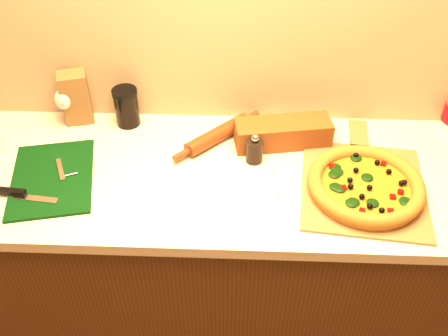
% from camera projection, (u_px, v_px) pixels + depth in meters
% --- Properties ---
extents(cabinet, '(2.80, 0.65, 0.86)m').
position_uv_depth(cabinet, '(230.00, 259.00, 2.00)').
color(cabinet, '#43260E').
rests_on(cabinet, ground).
extents(countertop, '(2.84, 0.68, 0.04)m').
position_uv_depth(countertop, '(231.00, 176.00, 1.71)').
color(countertop, beige).
rests_on(countertop, cabinet).
extents(pizza_peel, '(0.44, 0.61, 0.01)m').
position_uv_depth(pizza_peel, '(363.00, 184.00, 1.64)').
color(pizza_peel, brown).
rests_on(pizza_peel, countertop).
extents(pizza, '(0.37, 0.37, 0.05)m').
position_uv_depth(pizza, '(366.00, 185.00, 1.60)').
color(pizza, '#C57F31').
rests_on(pizza, pizza_peel).
extents(cutting_board, '(0.33, 0.41, 0.03)m').
position_uv_depth(cutting_board, '(51.00, 178.00, 1.66)').
color(cutting_board, black).
rests_on(cutting_board, countertop).
extents(bottle_cap, '(0.03, 0.03, 0.01)m').
position_uv_depth(bottle_cap, '(64.00, 202.00, 1.58)').
color(bottle_cap, black).
rests_on(bottle_cap, countertop).
extents(pepper_grinder, '(0.06, 0.06, 0.11)m').
position_uv_depth(pepper_grinder, '(254.00, 150.00, 1.71)').
color(pepper_grinder, black).
rests_on(pepper_grinder, countertop).
extents(rolling_pin, '(0.30, 0.30, 0.05)m').
position_uv_depth(rolling_pin, '(218.00, 135.00, 1.80)').
color(rolling_pin, '#602C10').
rests_on(rolling_pin, countertop).
extents(bread_bag, '(0.35, 0.16, 0.09)m').
position_uv_depth(bread_bag, '(283.00, 133.00, 1.78)').
color(bread_bag, '#623212').
rests_on(bread_bag, countertop).
extents(wine_glass, '(0.06, 0.06, 0.16)m').
position_uv_depth(wine_glass, '(63.00, 100.00, 1.82)').
color(wine_glass, silver).
rests_on(wine_glass, countertop).
extents(paper_bag, '(0.12, 0.11, 0.20)m').
position_uv_depth(paper_bag, '(76.00, 98.00, 1.85)').
color(paper_bag, brown).
rests_on(paper_bag, countertop).
extents(dark_jar, '(0.09, 0.09, 0.15)m').
position_uv_depth(dark_jar, '(127.00, 107.00, 1.85)').
color(dark_jar, black).
rests_on(dark_jar, countertop).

